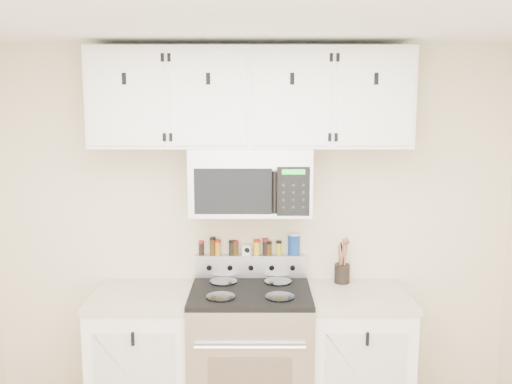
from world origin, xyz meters
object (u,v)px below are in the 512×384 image
at_px(range, 251,358).
at_px(microwave, 251,181).
at_px(salt_canister, 294,244).
at_px(utensil_crock, 342,272).

relative_size(range, microwave, 1.45).
xyz_separation_m(microwave, salt_canister, (0.29, 0.16, -0.46)).
bearing_deg(utensil_crock, range, -159.29).
distance_m(range, microwave, 1.15).
height_order(range, salt_canister, salt_canister).
xyz_separation_m(range, microwave, (0.00, 0.13, 1.14)).
distance_m(utensil_crock, salt_canister, 0.37).
bearing_deg(salt_canister, range, -135.89).
height_order(microwave, utensil_crock, microwave).
bearing_deg(salt_canister, utensil_crock, -8.81).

